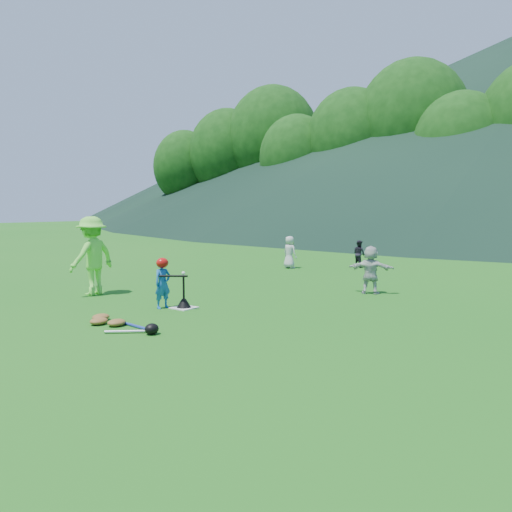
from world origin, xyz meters
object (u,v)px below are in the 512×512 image
Objects in this scene: fielder_b at (359,254)px; fielder_a at (290,252)px; fielder_d at (371,270)px; equipment_pile at (116,323)px; batting_tee at (184,302)px; home_plate at (184,308)px; batter_child at (163,284)px; adult_coach at (92,256)px.

fielder_a is at bearing 65.39° from fielder_b.
fielder_d is 6.26m from equipment_pile.
fielder_d reaches higher than batting_tee.
batting_tee reaches higher than home_plate.
fielder_a is 0.62× the size of equipment_pile.
batter_child reaches higher than batting_tee.
equipment_pile is at bearing -84.59° from home_plate.
adult_coach is at bearing 95.12° from fielder_b.
home_plate is 0.25× the size of equipment_pile.
fielder_d is at bearing 155.98° from fielder_a.
adult_coach is at bearing 95.98° from batter_child.
fielder_d is 1.73× the size of batting_tee.
fielder_b reaches higher than home_plate.
home_plate is 0.12m from batting_tee.
home_plate is at bearing 0.00° from batting_tee.
fielder_a is (-2.00, 7.07, 0.54)m from home_plate.
adult_coach is 3.64m from equipment_pile.
fielder_a is at bearing 105.80° from home_plate.
adult_coach is 9.34m from fielder_b.
batter_child reaches higher than fielder_b.
batting_tee is at bearing 116.98° from fielder_a.
fielder_b is 1.40× the size of batting_tee.
batter_child reaches higher than home_plate.
batting_tee is (2.92, 0.16, -0.81)m from adult_coach.
batter_child is 2.61m from adult_coach.
adult_coach is 1.05× the size of equipment_pile.
batter_child is 0.55× the size of adult_coach.
batter_child is at bearing -143.52° from batting_tee.
batter_child is 5.04m from fielder_d.
fielder_b is 5.42m from fielder_d.
batting_tee is 1.86m from equipment_pile.
home_plate is at bearing 87.33° from adult_coach.
adult_coach reaches higher than equipment_pile.
batting_tee is at bearing 42.65° from fielder_d.
batter_child is at bearing 113.87° from fielder_a.
home_plate is at bearing 42.65° from fielder_d.
fielder_d is 4.66m from batting_tee.
batter_child is at bearing 111.12° from fielder_b.
equipment_pile is at bearing 55.58° from adult_coach.
fielder_a is at bearing 20.93° from batter_child.
fielder_d is (2.72, 4.25, 0.07)m from batter_child.
fielder_b is 0.81× the size of fielder_d.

